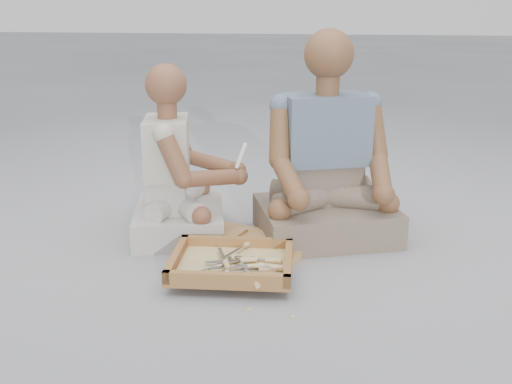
% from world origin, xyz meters
% --- Properties ---
extents(ground, '(60.00, 60.00, 0.00)m').
position_xyz_m(ground, '(0.00, 0.00, 0.00)').
color(ground, '#96969B').
rests_on(ground, ground).
extents(carved_panel, '(0.68, 0.54, 0.04)m').
position_xyz_m(carved_panel, '(-0.09, 0.26, 0.02)').
color(carved_panel, '#9E743D').
rests_on(carved_panel, ground).
extents(tool_tray, '(0.55, 0.47, 0.07)m').
position_xyz_m(tool_tray, '(-0.06, -0.04, 0.06)').
color(tool_tray, brown).
rests_on(tool_tray, carved_panel).
extents(chisel_0, '(0.06, 0.22, 0.02)m').
position_xyz_m(chisel_0, '(-0.05, -0.17, 0.08)').
color(chisel_0, silver).
rests_on(chisel_0, tool_tray).
extents(chisel_1, '(0.21, 0.09, 0.02)m').
position_xyz_m(chisel_1, '(-0.01, -0.03, 0.08)').
color(chisel_1, silver).
rests_on(chisel_1, tool_tray).
extents(chisel_2, '(0.13, 0.20, 0.02)m').
position_xyz_m(chisel_2, '(0.06, -0.19, 0.07)').
color(chisel_2, silver).
rests_on(chisel_2, tool_tray).
extents(chisel_3, '(0.21, 0.10, 0.02)m').
position_xyz_m(chisel_3, '(0.03, -0.08, 0.08)').
color(chisel_3, silver).
rests_on(chisel_3, tool_tray).
extents(chisel_4, '(0.11, 0.21, 0.02)m').
position_xyz_m(chisel_4, '(-0.08, -0.08, 0.08)').
color(chisel_4, silver).
rests_on(chisel_4, tool_tray).
extents(chisel_5, '(0.22, 0.07, 0.02)m').
position_xyz_m(chisel_5, '(0.08, -0.09, 0.07)').
color(chisel_5, silver).
rests_on(chisel_5, tool_tray).
extents(chisel_6, '(0.22, 0.04, 0.02)m').
position_xyz_m(chisel_6, '(0.13, -0.08, 0.08)').
color(chisel_6, silver).
rests_on(chisel_6, tool_tray).
extents(chisel_7, '(0.22, 0.03, 0.02)m').
position_xyz_m(chisel_7, '(0.09, 0.00, 0.07)').
color(chisel_7, silver).
rests_on(chisel_7, tool_tray).
extents(chisel_8, '(0.13, 0.20, 0.02)m').
position_xyz_m(chisel_8, '(-0.09, -0.02, 0.07)').
color(chisel_8, silver).
rests_on(chisel_8, tool_tray).
extents(chisel_9, '(0.17, 0.17, 0.02)m').
position_xyz_m(chisel_9, '(-0.03, -0.01, 0.07)').
color(chisel_9, silver).
rests_on(chisel_9, tool_tray).
extents(chisel_10, '(0.09, 0.21, 0.02)m').
position_xyz_m(chisel_10, '(-0.04, 0.13, 0.08)').
color(chisel_10, silver).
rests_on(chisel_10, tool_tray).
extents(wood_chip_0, '(0.02, 0.02, 0.00)m').
position_xyz_m(wood_chip_0, '(-0.28, 0.31, 0.00)').
color(wood_chip_0, '#D9C380').
rests_on(wood_chip_0, ground).
extents(wood_chip_1, '(0.02, 0.02, 0.00)m').
position_xyz_m(wood_chip_1, '(-0.31, -0.14, 0.00)').
color(wood_chip_1, '#D9C380').
rests_on(wood_chip_1, ground).
extents(wood_chip_2, '(0.02, 0.02, 0.00)m').
position_xyz_m(wood_chip_2, '(0.20, 0.31, 0.00)').
color(wood_chip_2, '#D9C380').
rests_on(wood_chip_2, ground).
extents(wood_chip_3, '(0.02, 0.02, 0.00)m').
position_xyz_m(wood_chip_3, '(-0.08, 0.34, 0.00)').
color(wood_chip_3, '#D9C380').
rests_on(wood_chip_3, ground).
extents(wood_chip_4, '(0.02, 0.02, 0.00)m').
position_xyz_m(wood_chip_4, '(0.07, -0.30, 0.00)').
color(wood_chip_4, '#D9C380').
rests_on(wood_chip_4, ground).
extents(wood_chip_5, '(0.02, 0.02, 0.00)m').
position_xyz_m(wood_chip_5, '(0.24, -0.32, 0.00)').
color(wood_chip_5, '#D9C380').
rests_on(wood_chip_5, ground).
extents(wood_chip_6, '(0.02, 0.02, 0.00)m').
position_xyz_m(wood_chip_6, '(-0.02, 0.18, 0.00)').
color(wood_chip_6, '#D9C380').
rests_on(wood_chip_6, ground).
extents(wood_chip_7, '(0.02, 0.02, 0.00)m').
position_xyz_m(wood_chip_7, '(-0.31, -0.09, 0.00)').
color(wood_chip_7, '#D9C380').
rests_on(wood_chip_7, ground).
extents(wood_chip_8, '(0.02, 0.02, 0.00)m').
position_xyz_m(wood_chip_8, '(-0.24, 0.13, 0.00)').
color(wood_chip_8, '#D9C380').
rests_on(wood_chip_8, ground).
extents(craftsman, '(0.64, 0.65, 0.85)m').
position_xyz_m(craftsman, '(-0.45, 0.39, 0.29)').
color(craftsman, '#BCB9AE').
rests_on(craftsman, ground).
extents(companion, '(0.79, 0.72, 1.01)m').
position_xyz_m(companion, '(0.27, 0.53, 0.34)').
color(companion, '#766355').
rests_on(companion, ground).
extents(mobile_phone, '(0.06, 0.06, 0.12)m').
position_xyz_m(mobile_phone, '(-0.14, 0.43, 0.42)').
color(mobile_phone, white).
rests_on(mobile_phone, craftsman).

